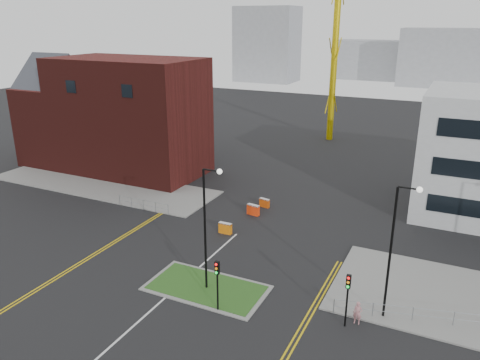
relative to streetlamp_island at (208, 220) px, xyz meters
The scene contains 22 objects.
ground 9.91m from the streetlamp_island, 105.50° to the right, with size 200.00×200.00×0.00m, color black.
pavement_left 26.80m from the streetlamp_island, 147.78° to the left, with size 28.00×8.00×0.12m, color slate.
island_kerb 5.38m from the streetlamp_island, behind, with size 8.60×4.60×0.08m, color slate.
grass_island 5.36m from the streetlamp_island, behind, with size 8.00×4.00×0.12m, color #27501A.
brick_building 32.20m from the streetlamp_island, 141.56° to the left, with size 24.20×10.07×14.24m.
streetlamp_island is the anchor object (origin of this frame).
streetlamp_right_near 12.17m from the streetlamp_island, ahead, with size 1.46×0.36×9.18m.
traffic_light_island 3.92m from the streetlamp_island, 48.59° to the right, with size 0.28×0.33×3.65m.
traffic_light_right 10.19m from the streetlamp_island, ahead, with size 0.28×0.33×3.65m.
railing_left 17.22m from the streetlamp_island, 142.89° to the left, with size 6.05×0.05×1.10m.
centre_line 8.38m from the streetlamp_island, 110.29° to the right, with size 0.15×30.00×0.01m, color silver.
yellow_left_a 12.61m from the streetlamp_island, 169.89° to the left, with size 0.12×24.00×0.01m, color gold.
yellow_left_b 12.35m from the streetlamp_island, 169.62° to the left, with size 0.12×24.00×0.01m, color gold.
yellow_right_a 9.29m from the streetlamp_island, 15.36° to the right, with size 0.12×20.00×0.01m, color gold.
yellow_right_b 9.53m from the streetlamp_island, 14.78° to the right, with size 0.12×20.00×0.01m, color gold.
skyline_a 119.82m from the streetlamp_island, 110.65° to the left, with size 18.00×12.00×22.00m, color gray.
skyline_b 122.28m from the streetlamp_island, 86.35° to the left, with size 24.00×12.00×16.00m, color gray.
skyline_d 132.40m from the streetlamp_island, 94.43° to the left, with size 30.00×12.00×12.00m, color gray.
pedestrian 11.40m from the streetlamp_island, ahead, with size 0.56×0.37×1.53m, color tan.
barrier_left 10.49m from the streetlamp_island, 110.27° to the left, with size 1.19×0.40×1.00m.
barrier_mid 16.92m from the streetlamp_island, 98.76° to the left, with size 1.13×0.57×0.91m.
barrier_right 14.74m from the streetlamp_island, 101.08° to the left, with size 1.30×0.60×1.06m.
Camera 1 is at (16.81, -17.25, 18.29)m, focal length 35.00 mm.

